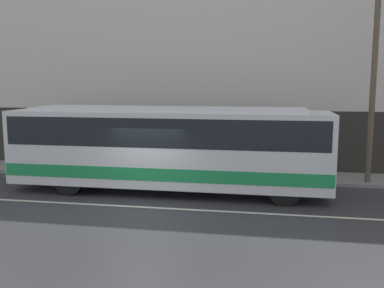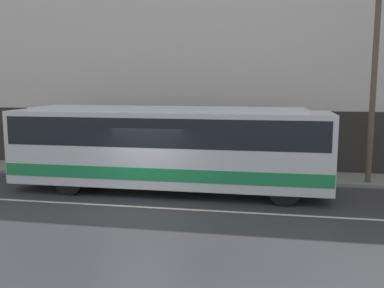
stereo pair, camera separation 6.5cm
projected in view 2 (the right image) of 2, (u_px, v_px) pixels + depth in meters
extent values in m
plane|color=#333338|center=(140.00, 207.00, 14.02)|extent=(60.00, 60.00, 0.00)
cube|color=gray|center=(175.00, 173.00, 19.02)|extent=(60.00, 2.29, 0.13)
cube|color=silver|center=(180.00, 22.00, 19.31)|extent=(60.00, 0.30, 13.51)
cube|color=#2D2B28|center=(180.00, 140.00, 19.92)|extent=(60.00, 0.06, 2.80)
cube|color=beige|center=(140.00, 207.00, 14.02)|extent=(54.00, 0.14, 0.01)
cube|color=silver|center=(168.00, 147.00, 15.78)|extent=(11.66, 2.50, 2.67)
cube|color=#1E8C4C|center=(168.00, 168.00, 15.89)|extent=(11.60, 2.52, 0.45)
cube|color=black|center=(167.00, 129.00, 15.69)|extent=(11.31, 2.52, 1.02)
cube|color=orange|center=(332.00, 118.00, 14.58)|extent=(0.12, 1.87, 0.28)
cube|color=silver|center=(167.00, 109.00, 15.58)|extent=(9.91, 2.12, 0.12)
cylinder|color=black|center=(284.00, 189.00, 14.13)|extent=(1.09, 0.28, 1.09)
cylinder|color=black|center=(283.00, 175.00, 16.25)|extent=(1.09, 0.28, 1.09)
cylinder|color=black|center=(69.00, 180.00, 15.50)|extent=(1.09, 0.28, 1.09)
cylinder|color=black|center=(93.00, 168.00, 17.62)|extent=(1.09, 0.28, 1.09)
cylinder|color=brown|center=(374.00, 72.00, 16.32)|extent=(0.22, 0.22, 8.64)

